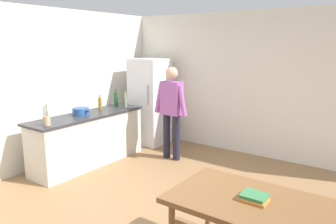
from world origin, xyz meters
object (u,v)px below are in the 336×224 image
(bottle_wine_green, at_px, (116,99))
(bottle_oil_amber, at_px, (100,103))
(bottle_water_clear, at_px, (45,113))
(person, at_px, (172,107))
(dining_table, at_px, (250,208))
(refrigerator, at_px, (150,102))
(bottle_vinegar_tall, at_px, (125,100))
(cooking_pot, at_px, (81,111))
(utensil_jar, at_px, (47,120))
(book_stack, at_px, (254,197))

(bottle_wine_green, height_order, bottle_oil_amber, bottle_wine_green)
(bottle_water_clear, height_order, bottle_oil_amber, bottle_water_clear)
(person, bearing_deg, dining_table, -42.41)
(person, xyz_separation_m, bottle_wine_green, (-1.14, -0.26, 0.07))
(refrigerator, relative_size, bottle_oil_amber, 6.43)
(dining_table, distance_m, bottle_vinegar_tall, 3.84)
(bottle_oil_amber, bearing_deg, refrigerator, 79.93)
(dining_table, distance_m, cooking_pot, 3.60)
(dining_table, bearing_deg, bottle_wine_green, 151.61)
(utensil_jar, bearing_deg, bottle_vinegar_tall, 90.66)
(dining_table, relative_size, book_stack, 5.79)
(bottle_wine_green, bearing_deg, cooking_pot, -87.33)
(bottle_wine_green, height_order, bottle_vinegar_tall, bottle_wine_green)
(bottle_wine_green, relative_size, book_stack, 1.40)
(dining_table, relative_size, utensil_jar, 4.37)
(bottle_wine_green, bearing_deg, dining_table, -28.39)
(refrigerator, xyz_separation_m, cooking_pot, (-0.14, -1.71, 0.06))
(person, height_order, dining_table, person)
(refrigerator, height_order, bottle_vinegar_tall, refrigerator)
(book_stack, bearing_deg, cooking_pot, 164.16)
(person, bearing_deg, book_stack, -41.98)
(bottle_wine_green, bearing_deg, refrigerator, 77.12)
(bottle_vinegar_tall, bearing_deg, person, 12.26)
(person, bearing_deg, utensil_jar, -115.38)
(refrigerator, bearing_deg, cooking_pot, -94.85)
(utensil_jar, distance_m, bottle_wine_green, 1.69)
(cooking_pot, distance_m, bottle_water_clear, 0.64)
(bottle_water_clear, distance_m, bottle_vinegar_tall, 1.60)
(bottle_oil_amber, distance_m, bottle_vinegar_tall, 0.50)
(bottle_oil_amber, height_order, bottle_vinegar_tall, bottle_vinegar_tall)
(bottle_oil_amber, bearing_deg, bottle_vinegar_tall, 63.20)
(book_stack, bearing_deg, bottle_water_clear, 174.30)
(utensil_jar, height_order, book_stack, utensil_jar)
(person, distance_m, bottle_vinegar_tall, 0.96)
(cooking_pot, xyz_separation_m, bottle_wine_green, (-0.04, 0.89, 0.09))
(refrigerator, xyz_separation_m, bottle_wine_green, (-0.19, -0.82, 0.15))
(bottle_wine_green, bearing_deg, bottle_oil_amber, -93.99)
(refrigerator, height_order, cooking_pot, refrigerator)
(bottle_oil_amber, bearing_deg, bottle_wine_green, 86.01)
(cooking_pot, height_order, bottle_wine_green, bottle_wine_green)
(person, relative_size, book_stack, 7.02)
(utensil_jar, relative_size, book_stack, 1.32)
(person, distance_m, dining_table, 3.20)
(bottle_wine_green, bearing_deg, bottle_water_clear, -91.39)
(dining_table, bearing_deg, cooking_pot, 163.93)
(book_stack, bearing_deg, utensil_jar, 176.49)
(dining_table, relative_size, bottle_vinegar_tall, 4.37)
(refrigerator, relative_size, utensil_jar, 5.62)
(refrigerator, xyz_separation_m, utensil_jar, (0.03, -2.49, 0.08))
(dining_table, bearing_deg, bottle_oil_amber, 156.90)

